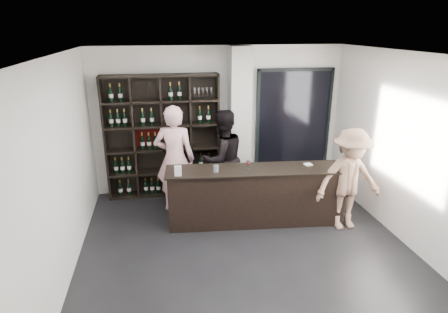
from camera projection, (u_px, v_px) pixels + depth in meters
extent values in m
cube|color=black|center=(250.00, 260.00, 5.48)|extent=(5.00, 5.50, 0.01)
cube|color=silver|center=(239.00, 122.00, 7.35)|extent=(0.40, 0.40, 2.90)
cube|color=black|center=(293.00, 120.00, 7.77)|extent=(1.60, 0.08, 2.10)
cube|color=black|center=(293.00, 120.00, 7.77)|extent=(1.48, 0.02, 1.98)
cube|color=black|center=(256.00, 196.00, 6.40)|extent=(2.94, 0.55, 0.97)
cube|color=black|center=(256.00, 169.00, 6.24)|extent=(3.02, 0.63, 0.03)
imported|color=beige|center=(175.00, 159.00, 6.72)|extent=(0.81, 0.64, 1.97)
imported|color=black|center=(222.00, 159.00, 6.88)|extent=(1.11, 1.01, 1.85)
imported|color=#9A735C|center=(349.00, 180.00, 6.11)|extent=(1.12, 0.65, 1.73)
cylinder|color=silver|center=(216.00, 169.00, 6.08)|extent=(0.10, 0.10, 0.12)
cube|color=white|center=(308.00, 164.00, 6.40)|extent=(0.13, 0.13, 0.02)
cube|color=white|center=(178.00, 171.00, 5.91)|extent=(0.11, 0.07, 0.16)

